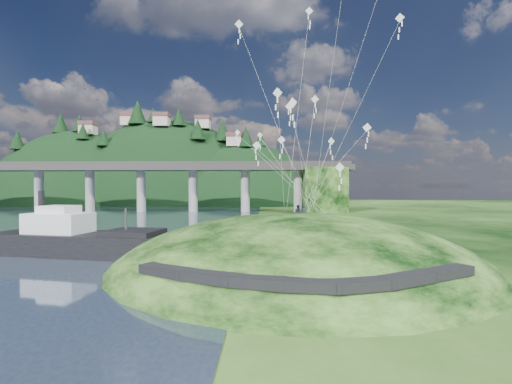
{
  "coord_description": "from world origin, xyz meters",
  "views": [
    {
      "loc": [
        5.06,
        -30.54,
        7.64
      ],
      "look_at": [
        4.0,
        6.0,
        7.0
      ],
      "focal_mm": 24.0,
      "sensor_mm": 36.0,
      "label": 1
    }
  ],
  "objects": [
    {
      "name": "grass_hill",
      "position": [
        8.0,
        2.0,
        -1.5
      ],
      "size": [
        36.0,
        32.0,
        13.0
      ],
      "color": "black",
      "rests_on": "ground"
    },
    {
      "name": "wooden_dock",
      "position": [
        -3.73,
        8.37,
        0.38
      ],
      "size": [
        12.36,
        3.4,
        0.87
      ],
      "color": "#382917",
      "rests_on": "ground"
    },
    {
      "name": "footpath",
      "position": [
        7.46,
        -9.74,
        2.08
      ],
      "size": [
        22.29,
        5.84,
        0.83
      ],
      "color": "black",
      "rests_on": "ground"
    },
    {
      "name": "kite_flyers",
      "position": [
        8.54,
        4.43,
        5.74
      ],
      "size": [
        1.42,
        1.18,
        1.69
      ],
      "color": "#23242F",
      "rests_on": "ground"
    },
    {
      "name": "ground",
      "position": [
        0.0,
        0.0,
        0.0
      ],
      "size": [
        320.0,
        320.0,
        0.0
      ],
      "primitive_type": "plane",
      "color": "black",
      "rests_on": "ground"
    },
    {
      "name": "work_barge",
      "position": [
        -15.83,
        6.75,
        1.78
      ],
      "size": [
        20.93,
        8.9,
        7.1
      ],
      "color": "black",
      "rests_on": "ground"
    },
    {
      "name": "bridge",
      "position": [
        -26.46,
        70.07,
        9.7
      ],
      "size": [
        160.0,
        11.0,
        15.0
      ],
      "color": "#2D2B2B",
      "rests_on": "ground"
    },
    {
      "name": "kite_swarm",
      "position": [
        8.85,
        2.62,
        16.51
      ],
      "size": [
        14.27,
        16.94,
        20.0
      ],
      "color": "white",
      "rests_on": "ground"
    },
    {
      "name": "far_ridge",
      "position": [
        -43.58,
        122.17,
        -7.44
      ],
      "size": [
        153.0,
        70.0,
        94.5
      ],
      "color": "black",
      "rests_on": "ground"
    }
  ]
}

